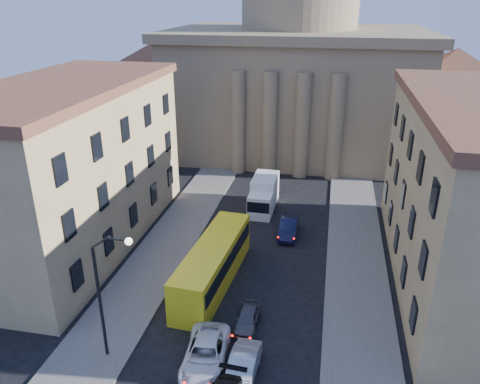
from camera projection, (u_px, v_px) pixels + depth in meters
The scene contains 11 objects.
sidewalk_left at pixel (150, 270), 39.26m from camera, with size 5.00×60.00×0.15m, color #595651.
sidewalk_right at pixel (358, 293), 36.18m from camera, with size 5.00×60.00×0.15m, color #595651.
church at pixel (297, 66), 66.93m from camera, with size 68.02×28.76×36.60m.
building_left at pixel (70, 165), 41.54m from camera, with size 11.60×26.60×14.70m.
street_lamp at pixel (106, 287), 27.92m from camera, with size 2.62×0.44×8.83m.
car_right_near at pixel (242, 368), 28.03m from camera, with size 1.60×4.60×1.52m, color #A7AAAF.
car_left_mid at pixel (205, 354), 29.09m from camera, with size 2.60×5.63×1.56m, color white.
car_right_far at pixel (247, 318), 32.50m from camera, with size 1.53×3.79×1.29m, color #49484D.
car_right_distant at pixel (288, 227), 44.85m from camera, with size 1.66×4.75×1.56m, color black.
city_bus at pixel (213, 263), 36.97m from camera, with size 3.71×12.35×3.43m.
box_truck at pixel (264, 195), 49.98m from camera, with size 2.57×6.29×3.43m.
Camera 1 is at (5.50, -13.44, 21.44)m, focal length 35.00 mm.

